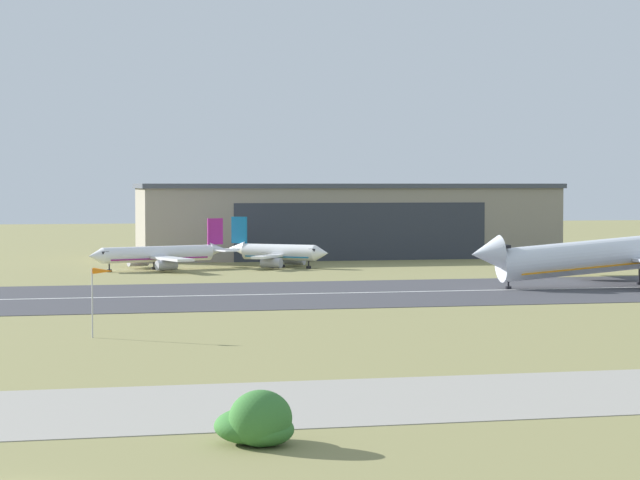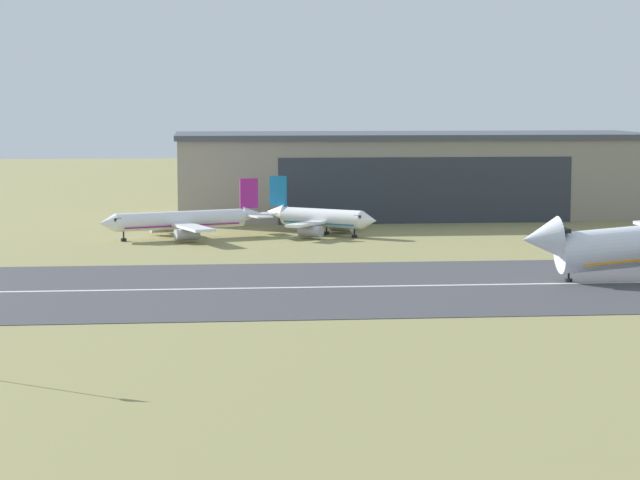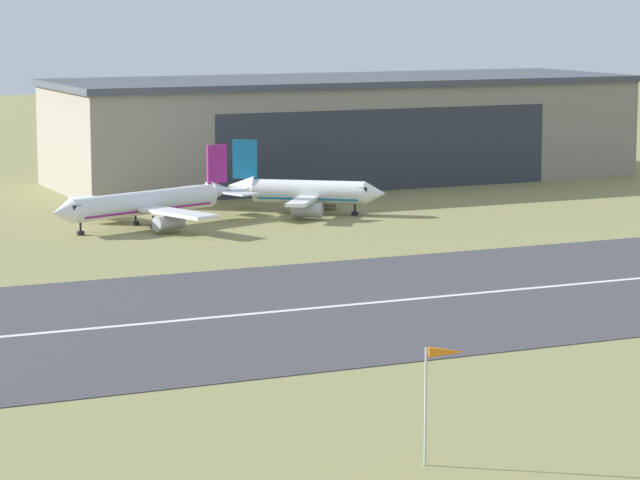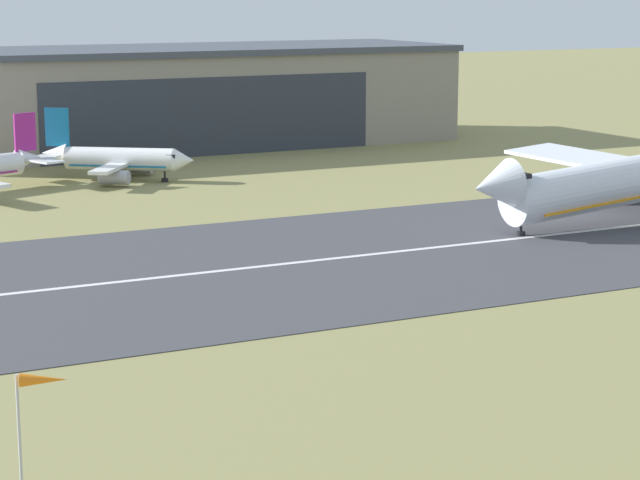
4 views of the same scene
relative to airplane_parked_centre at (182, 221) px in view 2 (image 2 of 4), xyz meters
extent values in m
cube|color=gray|center=(39.78, 31.59, 4.20)|extent=(81.37, 26.57, 13.65)
cube|color=#424751|center=(39.78, 31.59, 11.48)|extent=(82.37, 27.57, 0.90)
cube|color=#2D333D|center=(39.78, 18.25, 2.84)|extent=(48.82, 0.12, 10.92)
cone|color=silver|center=(40.25, -48.92, 2.41)|extent=(4.60, 4.72, 4.96)
cube|color=black|center=(42.56, -48.89, 3.34)|extent=(1.19, 3.97, 0.52)
cylinder|color=black|center=(43.55, -48.88, -1.27)|extent=(0.24, 0.24, 2.70)
cylinder|color=black|center=(43.55, -48.88, -2.40)|extent=(0.84, 0.84, 0.44)
cylinder|color=white|center=(-0.30, -0.11, 0.11)|extent=(19.38, 9.24, 2.65)
cone|color=white|center=(-10.65, -3.90, 0.11)|extent=(3.15, 3.31, 2.65)
cone|color=white|center=(10.43, 3.81, 0.58)|extent=(3.81, 3.34, 2.39)
cube|color=black|center=(-9.42, -3.44, 0.64)|extent=(1.81, 2.50, 0.44)
cube|color=#991E7A|center=(-0.30, -0.11, -0.62)|extent=(17.49, 8.44, 0.20)
cube|color=white|center=(-2.90, 5.87, -0.36)|extent=(6.40, 10.77, 0.40)
cylinder|color=#A8A8B2|center=(-3.19, 4.88, -1.43)|extent=(3.80, 2.73, 1.64)
cube|color=white|center=(1.57, -6.36, -0.36)|extent=(6.40, 10.77, 0.40)
cylinder|color=#A8A8B2|center=(0.71, -5.79, -1.43)|extent=(3.80, 2.73, 1.64)
cube|color=#991E7A|center=(9.98, 3.65, 3.69)|extent=(2.81, 1.25, 4.51)
cube|color=white|center=(9.21, 6.94, 0.51)|extent=(3.77, 4.68, 0.24)
cube|color=white|center=(11.51, 0.64, 0.51)|extent=(3.77, 4.68, 0.24)
cylinder|color=black|center=(-8.41, -3.07, -1.92)|extent=(0.24, 0.24, 1.40)
cylinder|color=black|center=(-8.41, -3.07, -2.40)|extent=(0.84, 0.84, 0.44)
cylinder|color=black|center=(-0.75, 1.42, -1.92)|extent=(0.24, 0.24, 1.40)
cylinder|color=black|center=(-0.75, 1.42, -2.40)|extent=(0.84, 0.84, 0.44)
cylinder|color=black|center=(0.35, -1.57, -1.92)|extent=(0.24, 0.24, 1.40)
cylinder|color=black|center=(0.35, -1.57, -2.40)|extent=(0.84, 0.84, 0.44)
cylinder|color=white|center=(20.91, 1.62, 0.08)|extent=(12.45, 10.19, 2.75)
cone|color=white|center=(27.32, -3.11, 0.08)|extent=(3.62, 3.68, 2.75)
cone|color=white|center=(14.18, 6.58, 0.58)|extent=(4.12, 3.95, 2.47)
cube|color=black|center=(26.22, -2.30, 0.63)|extent=(2.27, 2.53, 0.44)
cube|color=#146B9E|center=(20.91, 1.62, -0.67)|extent=(11.29, 9.28, 0.20)
cube|color=white|center=(18.00, -2.79, -0.40)|extent=(6.49, 7.65, 0.40)
cylinder|color=#A8A8B2|center=(18.74, -2.56, -1.50)|extent=(3.88, 3.49, 1.70)
cube|color=white|center=(24.26, 5.70, -0.40)|extent=(6.49, 7.65, 0.40)
cylinder|color=#A8A8B2|center=(24.26, 4.93, -1.50)|extent=(3.88, 3.49, 1.70)
cube|color=#146B9E|center=(14.57, 6.29, 3.79)|extent=(2.57, 2.00, 4.67)
cube|color=white|center=(12.19, 3.73, 0.49)|extent=(4.60, 4.93, 0.24)
cube|color=white|center=(16.31, 9.32, 0.49)|extent=(4.60, 4.93, 0.24)
cylinder|color=black|center=(25.36, -1.66, -1.96)|extent=(0.24, 0.24, 1.33)
cylinder|color=black|center=(25.36, -1.66, -2.40)|extent=(0.84, 0.84, 0.44)
cylinder|color=black|center=(19.75, 0.43, -1.96)|extent=(0.24, 0.24, 1.33)
cylinder|color=black|center=(19.75, 0.43, -2.40)|extent=(0.84, 0.84, 0.44)
cylinder|color=black|center=(21.70, 3.08, -1.96)|extent=(0.24, 0.24, 1.33)
cylinder|color=black|center=(21.70, 3.08, -2.40)|extent=(0.84, 0.84, 0.44)
camera|label=1|loc=(-17.91, -209.86, 11.86)|focal=70.00mm
camera|label=2|loc=(2.20, -183.56, 17.87)|focal=70.00mm
camera|label=3|loc=(-52.46, -161.09, 22.32)|focal=85.00mm
camera|label=4|loc=(-25.79, -142.79, 20.16)|focal=70.00mm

